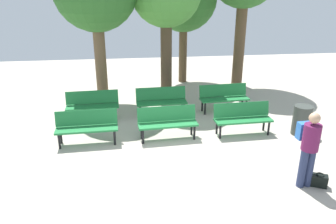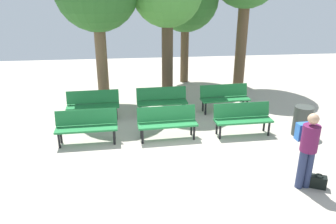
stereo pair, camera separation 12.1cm
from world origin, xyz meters
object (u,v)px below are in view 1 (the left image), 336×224
visitor_with_backpack (309,145)px  trash_bin (302,120)px  bench_r1_c0 (92,104)px  bench_r1_c2 (224,96)px  handbag (319,180)px  bench_r1_c1 (161,100)px  bench_r0_c0 (87,125)px  bench_r0_c2 (242,117)px  bench_r0_c1 (167,121)px

visitor_with_backpack → trash_bin: 2.73m
bench_r1_c0 → trash_bin: (5.88, -1.86, -0.09)m
bench_r1_c2 → handbag: (0.78, -4.54, -0.37)m
bench_r1_c0 → bench_r1_c1: bearing=0.3°
bench_r0_c0 → bench_r1_c2: 4.63m
bench_r0_c0 → bench_r1_c1: size_ratio=1.00×
bench_r1_c2 → visitor_with_backpack: size_ratio=0.99×
bench_r0_c0 → bench_r1_c2: (4.23, 1.88, 0.00)m
bench_r0_c0 → visitor_with_backpack: visitor_with_backpack is taller
bench_r0_c2 → bench_r1_c2: size_ratio=0.99×
handbag → trash_bin: (0.87, 2.49, 0.28)m
handbag → bench_r0_c1: bearing=136.8°
bench_r0_c2 → visitor_with_backpack: 2.72m
bench_r0_c0 → visitor_with_backpack: (4.69, -2.57, 0.43)m
bench_r1_c2 → trash_bin: 2.63m
bench_r0_c0 → visitor_with_backpack: size_ratio=0.98×
bench_r0_c0 → handbag: bearing=-30.2°
bench_r0_c2 → bench_r1_c2: 1.80m
handbag → bench_r1_c2: bearing=99.7°
bench_r1_c2 → bench_r0_c1: bearing=-142.2°
bench_r0_c1 → bench_r0_c2: bearing=-2.3°
bench_r0_c0 → trash_bin: bench_r0_c0 is taller
bench_r0_c0 → trash_bin: 5.88m
bench_r0_c2 → handbag: (0.76, -2.74, -0.37)m
bench_r1_c0 → bench_r0_c0: bearing=-92.7°
bench_r0_c1 → trash_bin: bench_r0_c1 is taller
bench_r0_c2 → bench_r1_c2: (-0.02, 1.80, 0.00)m
bench_r0_c1 → trash_bin: 3.75m
bench_r0_c0 → bench_r1_c1: same height
visitor_with_backpack → bench_r0_c1: bearing=-49.1°
trash_bin → bench_r0_c2: bearing=171.2°
bench_r1_c0 → handbag: bench_r1_c0 is taller
bench_r0_c1 → bench_r1_c0: bearing=138.9°
bench_r1_c1 → bench_r0_c0: bearing=-142.4°
bench_r0_c2 → handbag: bearing=-76.6°
bench_r0_c0 → bench_r0_c1: (2.13, 0.04, 0.00)m
visitor_with_backpack → handbag: 0.87m
bench_r0_c0 → bench_r1_c1: bearing=37.6°
bench_r0_c1 → bench_r0_c2: same height
bench_r1_c2 → trash_bin: bearing=-54.7°
bench_r1_c0 → bench_r1_c1: size_ratio=1.00×
bench_r1_c1 → bench_r0_c1: bearing=-92.9°
bench_r1_c0 → bench_r1_c2: 4.23m
trash_bin → bench_r1_c1: bearing=152.1°
bench_r1_c0 → visitor_with_backpack: size_ratio=0.98×
bench_r0_c0 → bench_r1_c2: bearing=21.7°
bench_r1_c0 → bench_r0_c1: bearing=-40.4°
bench_r0_c0 → visitor_with_backpack: 5.37m
bench_r0_c1 → handbag: size_ratio=4.43×
bench_r0_c1 → trash_bin: bearing=-6.6°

